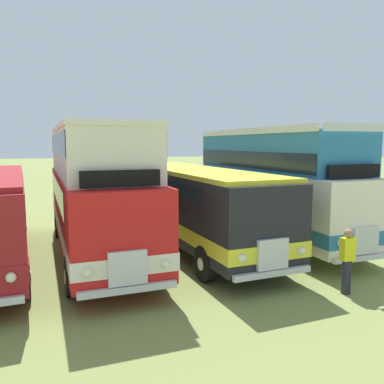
{
  "coord_description": "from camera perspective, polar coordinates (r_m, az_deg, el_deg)",
  "views": [
    {
      "loc": [
        5.49,
        -14.25,
        3.92
      ],
      "look_at": [
        10.81,
        0.11,
        2.05
      ],
      "focal_mm": 37.19,
      "sensor_mm": 36.0,
      "label": 1
    }
  ],
  "objects": [
    {
      "name": "bus_eighth_in_row",
      "position": [
        15.21,
        -0.23,
        -1.23
      ],
      "size": [
        2.96,
        11.17,
        2.99
      ],
      "color": "black",
      "rests_on": "ground"
    },
    {
      "name": "marshal_person",
      "position": [
        11.25,
        21.34,
        -9.17
      ],
      "size": [
        0.36,
        0.24,
        1.73
      ],
      "color": "#23232D",
      "rests_on": "ground"
    },
    {
      "name": "bus_ninth_in_row",
      "position": [
        16.62,
        11.47,
        1.42
      ],
      "size": [
        2.64,
        10.19,
        4.52
      ],
      "color": "silver",
      "rests_on": "ground"
    },
    {
      "name": "bus_seventh_in_row",
      "position": [
        14.28,
        -13.72,
        0.93
      ],
      "size": [
        2.7,
        10.61,
        4.49
      ],
      "color": "red",
      "rests_on": "ground"
    }
  ]
}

